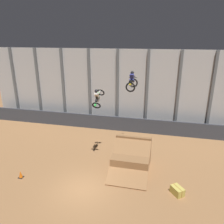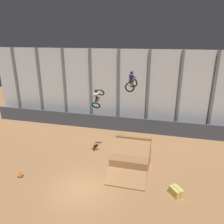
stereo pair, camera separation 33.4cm
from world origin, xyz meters
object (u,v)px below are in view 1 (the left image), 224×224
dirt_ramp (131,158)px  hay_bale_trackside (177,191)px  traffic_cone_near_ramp (21,174)px  rider_bike_left_air (98,97)px  rider_bike_right_air (132,82)px

dirt_ramp → hay_bale_trackside: dirt_ramp is taller
dirt_ramp → traffic_cone_near_ramp: size_ratio=7.27×
rider_bike_left_air → rider_bike_right_air: (2.82, -0.28, 1.43)m
rider_bike_right_air → hay_bale_trackside: bearing=-38.8°
traffic_cone_near_ramp → hay_bale_trackside: (11.74, 0.79, -0.00)m
dirt_ramp → traffic_cone_near_ramp: dirt_ramp is taller
dirt_ramp → hay_bale_trackside: (3.60, -2.64, -0.59)m
dirt_ramp → hay_bale_trackside: bearing=-36.2°
rider_bike_left_air → hay_bale_trackside: bearing=-26.1°
hay_bale_trackside → rider_bike_left_air: bearing=152.7°
rider_bike_left_air → rider_bike_right_air: 3.17m
rider_bike_left_air → traffic_cone_near_ramp: (-5.10, -4.21, -5.39)m
rider_bike_right_air → traffic_cone_near_ramp: size_ratio=3.04×
dirt_ramp → rider_bike_right_air: rider_bike_right_air is taller
hay_bale_trackside → traffic_cone_near_ramp: bearing=-176.2°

